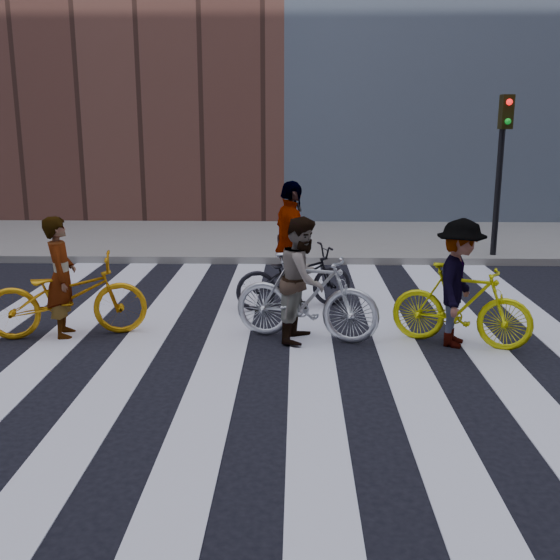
{
  "coord_description": "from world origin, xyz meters",
  "views": [
    {
      "loc": [
        0.35,
        -7.94,
        2.79
      ],
      "look_at": [
        0.14,
        0.3,
        0.81
      ],
      "focal_mm": 42.0,
      "sensor_mm": 36.0,
      "label": 1
    }
  ],
  "objects_px": {
    "bike_yellow_left": "(66,296)",
    "bike_silver_mid": "(306,297)",
    "bike_yellow_right": "(461,305)",
    "rider_left": "(61,277)",
    "rider_right": "(459,283)",
    "traffic_signal": "(502,150)",
    "bike_dark_rear": "(294,277)",
    "rider_rear": "(291,246)",
    "rider_mid": "(303,279)"
  },
  "relations": [
    {
      "from": "traffic_signal",
      "to": "bike_silver_mid",
      "type": "distance_m",
      "value": 6.58
    },
    {
      "from": "rider_left",
      "to": "rider_rear",
      "type": "xyz_separation_m",
      "value": [
        3.02,
        1.46,
        0.17
      ]
    },
    {
      "from": "bike_yellow_right",
      "to": "rider_rear",
      "type": "height_order",
      "value": "rider_rear"
    },
    {
      "from": "bike_silver_mid",
      "to": "bike_yellow_left",
      "type": "bearing_deg",
      "value": 103.69
    },
    {
      "from": "bike_silver_mid",
      "to": "rider_right",
      "type": "distance_m",
      "value": 1.94
    },
    {
      "from": "bike_yellow_left",
      "to": "bike_silver_mid",
      "type": "relative_size",
      "value": 1.08
    },
    {
      "from": "bike_yellow_left",
      "to": "bike_dark_rear",
      "type": "bearing_deg",
      "value": -77.55
    },
    {
      "from": "traffic_signal",
      "to": "bike_silver_mid",
      "type": "xyz_separation_m",
      "value": [
        -3.91,
        -5.01,
        -1.7
      ]
    },
    {
      "from": "traffic_signal",
      "to": "bike_yellow_left",
      "type": "height_order",
      "value": "traffic_signal"
    },
    {
      "from": "bike_yellow_right",
      "to": "rider_right",
      "type": "relative_size",
      "value": 1.08
    },
    {
      "from": "bike_dark_rear",
      "to": "rider_right",
      "type": "bearing_deg",
      "value": -147.32
    },
    {
      "from": "bike_silver_mid",
      "to": "rider_rear",
      "type": "relative_size",
      "value": 0.98
    },
    {
      "from": "bike_silver_mid",
      "to": "rider_mid",
      "type": "bearing_deg",
      "value": 105.0
    },
    {
      "from": "traffic_signal",
      "to": "rider_right",
      "type": "xyz_separation_m",
      "value": [
        -1.99,
        -5.18,
        -1.46
      ]
    },
    {
      "from": "rider_right",
      "to": "bike_yellow_left",
      "type": "bearing_deg",
      "value": 109.29
    },
    {
      "from": "bike_dark_rear",
      "to": "rider_left",
      "type": "xyz_separation_m",
      "value": [
        -3.07,
        -1.46,
        0.32
      ]
    },
    {
      "from": "traffic_signal",
      "to": "bike_yellow_right",
      "type": "bearing_deg",
      "value": -110.57
    },
    {
      "from": "rider_rear",
      "to": "bike_dark_rear",
      "type": "bearing_deg",
      "value": -108.16
    },
    {
      "from": "rider_mid",
      "to": "rider_rear",
      "type": "height_order",
      "value": "rider_rear"
    },
    {
      "from": "traffic_signal",
      "to": "rider_mid",
      "type": "bearing_deg",
      "value": -128.34
    },
    {
      "from": "bike_yellow_left",
      "to": "rider_mid",
      "type": "relative_size",
      "value": 1.27
    },
    {
      "from": "bike_yellow_right",
      "to": "bike_yellow_left",
      "type": "bearing_deg",
      "value": 109.31
    },
    {
      "from": "bike_yellow_right",
      "to": "bike_dark_rear",
      "type": "distance_m",
      "value": 2.73
    },
    {
      "from": "bike_silver_mid",
      "to": "bike_yellow_right",
      "type": "height_order",
      "value": "bike_silver_mid"
    },
    {
      "from": "bike_yellow_right",
      "to": "rider_rear",
      "type": "bearing_deg",
      "value": 74.13
    },
    {
      "from": "bike_dark_rear",
      "to": "rider_right",
      "type": "relative_size",
      "value": 1.13
    },
    {
      "from": "traffic_signal",
      "to": "rider_rear",
      "type": "bearing_deg",
      "value": -139.86
    },
    {
      "from": "bike_dark_rear",
      "to": "rider_left",
      "type": "height_order",
      "value": "rider_left"
    },
    {
      "from": "bike_yellow_right",
      "to": "rider_rear",
      "type": "distance_m",
      "value": 2.8
    },
    {
      "from": "bike_yellow_left",
      "to": "rider_mid",
      "type": "bearing_deg",
      "value": -104.62
    },
    {
      "from": "rider_right",
      "to": "bike_silver_mid",
      "type": "bearing_deg",
      "value": 106.99
    },
    {
      "from": "bike_silver_mid",
      "to": "rider_mid",
      "type": "relative_size",
      "value": 1.18
    },
    {
      "from": "bike_silver_mid",
      "to": "rider_left",
      "type": "relative_size",
      "value": 1.19
    },
    {
      "from": "traffic_signal",
      "to": "rider_mid",
      "type": "relative_size",
      "value": 2.03
    },
    {
      "from": "bike_dark_rear",
      "to": "rider_rear",
      "type": "height_order",
      "value": "rider_rear"
    },
    {
      "from": "rider_right",
      "to": "rider_rear",
      "type": "relative_size",
      "value": 0.84
    },
    {
      "from": "bike_yellow_left",
      "to": "rider_left",
      "type": "height_order",
      "value": "rider_left"
    },
    {
      "from": "rider_left",
      "to": "rider_right",
      "type": "bearing_deg",
      "value": -105.96
    },
    {
      "from": "bike_yellow_right",
      "to": "rider_right",
      "type": "bearing_deg",
      "value": 111.98
    },
    {
      "from": "bike_yellow_right",
      "to": "rider_left",
      "type": "height_order",
      "value": "rider_left"
    },
    {
      "from": "bike_yellow_left",
      "to": "rider_right",
      "type": "distance_m",
      "value": 5.12
    },
    {
      "from": "rider_rear",
      "to": "rider_right",
      "type": "bearing_deg",
      "value": -146.66
    },
    {
      "from": "bike_silver_mid",
      "to": "rider_right",
      "type": "relative_size",
      "value": 1.17
    },
    {
      "from": "bike_yellow_left",
      "to": "traffic_signal",
      "type": "bearing_deg",
      "value": -68.47
    },
    {
      "from": "traffic_signal",
      "to": "rider_left",
      "type": "bearing_deg",
      "value": -145.37
    },
    {
      "from": "bike_silver_mid",
      "to": "rider_left",
      "type": "bearing_deg",
      "value": 103.71
    },
    {
      "from": "bike_yellow_left",
      "to": "bike_yellow_right",
      "type": "height_order",
      "value": "bike_yellow_left"
    },
    {
      "from": "bike_yellow_right",
      "to": "bike_dark_rear",
      "type": "height_order",
      "value": "bike_yellow_right"
    },
    {
      "from": "bike_dark_rear",
      "to": "rider_left",
      "type": "relative_size",
      "value": 1.14
    },
    {
      "from": "bike_yellow_left",
      "to": "rider_rear",
      "type": "height_order",
      "value": "rider_rear"
    }
  ]
}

